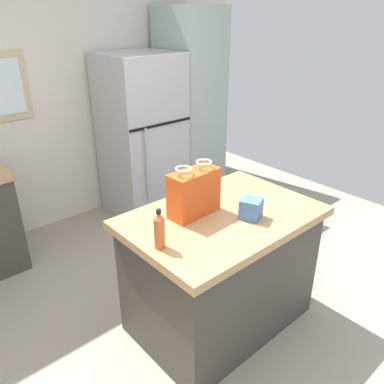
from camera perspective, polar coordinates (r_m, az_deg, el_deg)
name	(u,v)px	position (r m, az deg, el deg)	size (l,w,h in m)	color
ground	(208,348)	(2.83, 2.44, -21.99)	(5.96, 5.96, 0.00)	#9E9384
back_wall	(36,89)	(4.04, -22.06, 13.88)	(4.97, 0.13, 2.80)	silver
kitchen_island	(221,269)	(2.74, 4.23, -11.30)	(1.26, 0.86, 0.89)	#423D38
refrigerator	(142,137)	(4.19, -7.35, 8.10)	(0.75, 0.73, 1.70)	#B7B7BC
tall_cabinet	(190,107)	(4.54, -0.28, 12.42)	(0.57, 0.65, 2.13)	#9EB2A8
shopping_bag	(194,193)	(2.43, 0.28, -0.10)	(0.34, 0.16, 0.34)	#DB511E
small_box	(252,209)	(2.45, 8.79, -2.47)	(0.12, 0.13, 0.13)	#4775B7
bottle	(159,231)	(2.12, -4.84, -5.71)	(0.06, 0.06, 0.24)	#C66633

